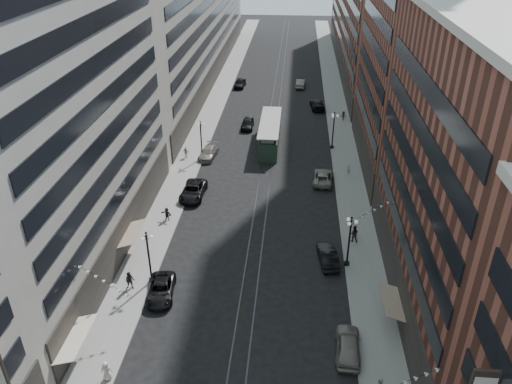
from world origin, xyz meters
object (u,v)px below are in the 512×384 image
(pedestrian_2, at_px, (130,281))
(car_12, at_px, (317,104))
(car_4, at_px, (348,345))
(pedestrian_7, at_px, (354,234))
(car_2, at_px, (161,290))
(pedestrian_5, at_px, (167,214))
(lamppost_sw_mid, at_px, (201,139))
(car_9, at_px, (240,83))
(car_10, at_px, (328,256))
(car_11, at_px, (323,177))
(lamppost_se_mid, at_px, (333,129))
(pedestrian_9, at_px, (343,116))
(car_13, at_px, (248,123))
(lamppost_se_far, at_px, (349,240))
(lamppost_sw_far, at_px, (149,255))
(pedestrian_1, at_px, (106,371))
(car_14, at_px, (301,83))
(pedestrian_6, at_px, (186,152))
(car_8, at_px, (208,152))
(streetcar, at_px, (270,134))
(car_7, at_px, (193,191))
(pedestrian_8, at_px, (348,169))

(pedestrian_2, xyz_separation_m, car_12, (18.31, 50.46, -0.26))
(car_4, relative_size, pedestrian_7, 2.51)
(car_2, distance_m, pedestrian_5, 12.65)
(lamppost_sw_mid, relative_size, pedestrian_5, 3.60)
(car_2, xyz_separation_m, car_9, (0.32, 62.38, 0.14))
(car_10, xyz_separation_m, car_11, (0.16, 17.00, -0.02))
(lamppost_se_mid, height_order, pedestrian_9, lamppost_se_mid)
(car_11, distance_m, car_13, 21.05)
(lamppost_se_far, height_order, pedestrian_9, lamppost_se_far)
(lamppost_sw_far, bearing_deg, pedestrian_1, -91.52)
(car_14, bearing_deg, lamppost_se_far, 98.59)
(pedestrian_6, bearing_deg, car_8, -155.64)
(lamppost_se_far, distance_m, streetcar, 30.23)
(car_10, bearing_deg, car_11, -97.90)
(pedestrian_9, bearing_deg, lamppost_sw_far, -94.06)
(car_4, distance_m, car_8, 38.69)
(lamppost_sw_far, bearing_deg, streetcar, 74.32)
(lamppost_sw_mid, xyz_separation_m, car_13, (5.26, 12.10, -2.31))
(car_12, height_order, pedestrian_6, pedestrian_6)
(car_4, height_order, car_8, car_4)
(pedestrian_2, height_order, car_13, pedestrian_2)
(car_8, bearing_deg, car_4, -58.31)
(lamppost_se_far, xyz_separation_m, pedestrian_2, (-20.02, -5.21, -2.04))
(car_2, bearing_deg, car_9, 83.10)
(car_2, bearing_deg, car_4, -25.14)
(car_2, height_order, car_9, car_9)
(car_10, xyz_separation_m, car_13, (-11.28, 34.68, 0.03))
(lamppost_se_mid, xyz_separation_m, pedestrian_7, (0.99, -23.89, -2.00))
(car_2, xyz_separation_m, pedestrian_1, (-1.65, -9.55, 0.31))
(car_12, height_order, pedestrian_5, pedestrian_5)
(lamppost_sw_far, xyz_separation_m, lamppost_se_far, (18.40, 4.00, 0.00))
(car_9, distance_m, pedestrian_7, 55.42)
(car_10, height_order, car_13, car_13)
(lamppost_sw_mid, bearing_deg, pedestrian_6, 179.66)
(car_12, distance_m, car_14, 12.63)
(car_10, xyz_separation_m, pedestrian_5, (-17.62, 6.23, 0.16))
(pedestrian_1, xyz_separation_m, car_13, (5.56, 50.41, -0.21))
(lamppost_se_mid, xyz_separation_m, car_12, (-1.72, 17.25, -2.30))
(car_7, height_order, pedestrian_5, pedestrian_5)
(pedestrian_1, relative_size, car_14, 0.35)
(car_11, distance_m, pedestrian_5, 20.78)
(car_7, bearing_deg, car_8, 92.00)
(lamppost_sw_far, bearing_deg, pedestrian_8, 49.65)
(lamppost_sw_mid, relative_size, car_9, 1.14)
(car_2, height_order, car_14, car_14)
(lamppost_sw_mid, xyz_separation_m, car_8, (0.80, 0.64, -2.36))
(streetcar, bearing_deg, lamppost_sw_mid, -147.92)
(car_2, bearing_deg, pedestrian_2, 162.69)
(pedestrian_2, bearing_deg, car_14, 67.24)
(lamppost_sw_far, distance_m, lamppost_se_mid, 36.91)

